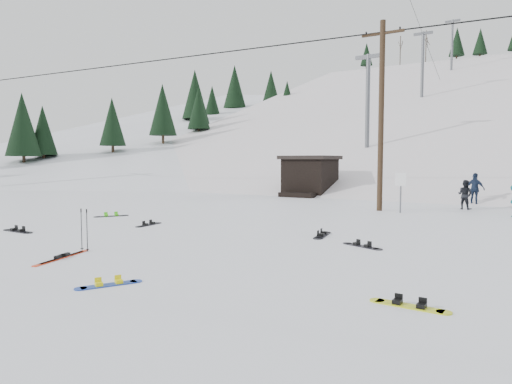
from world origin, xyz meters
The scene contains 22 objects.
ground centered at (0.00, 0.00, 0.00)m, with size 200.00×200.00×0.00m, color white.
ski_slope centered at (0.00, 55.00, -12.00)m, with size 60.00×75.00×45.00m, color white.
ridge_left centered at (-36.00, 48.00, -11.00)m, with size 34.00×85.00×38.00m, color white.
treeline_left centered at (-34.00, 40.00, 0.00)m, with size 20.00×64.00×10.00m, color black, non-canonical shape.
treeline_crest centered at (0.00, 86.00, 0.00)m, with size 50.00×6.00×10.00m, color black, non-canonical shape.
utility_pole centered at (2.00, 14.00, 4.68)m, with size 2.00×0.26×9.00m.
trail_sign centered at (3.10, 13.58, 1.27)m, with size 0.50×0.09×1.85m.
lift_hut centered at (-5.00, 20.94, 1.36)m, with size 3.40×4.10×2.75m.
lift_tower_near centered at (-4.00, 30.00, 7.86)m, with size 2.20×0.36×8.00m.
lift_tower_mid centered at (-4.00, 50.00, 14.36)m, with size 2.20×0.36×8.00m.
lift_tower_far centered at (-4.00, 70.00, 20.86)m, with size 2.20×0.36×8.00m.
hero_snowboard centered at (1.52, -1.87, 0.02)m, with size 0.73×1.17×0.09m.
hero_skis centered at (-1.45, -0.82, 0.03)m, with size 0.68×1.90×0.10m.
ski_poles centered at (-1.76, 0.08, 0.58)m, with size 0.31×0.08×1.14m.
board_scatter_a centered at (-6.51, 1.00, 0.03)m, with size 1.52×0.29×0.11m.
board_scatter_b centered at (-3.86, 4.52, 0.03)m, with size 0.39×1.38×0.10m.
board_scatter_c centered at (-7.18, 5.57, 0.03)m, with size 0.89×1.30×0.10m.
board_scatter_d centered at (4.36, 4.63, 0.02)m, with size 1.29×0.66×0.10m.
board_scatter_e centered at (6.80, -0.10, 0.02)m, with size 1.35×0.29×0.09m.
board_scatter_f centered at (2.66, 5.74, 0.03)m, with size 0.54×1.55×0.11m.
skier_dark centered at (5.41, 16.81, 0.73)m, with size 0.71×0.55×1.46m, color black.
skier_navy centered at (5.57, 19.42, 0.87)m, with size 1.02×0.43×1.75m, color #18243D.
Camera 1 is at (8.58, -7.74, 2.44)m, focal length 32.00 mm.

